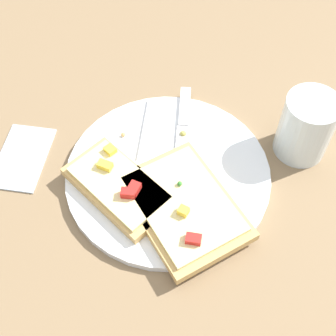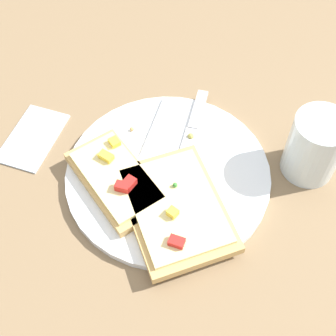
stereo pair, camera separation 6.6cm
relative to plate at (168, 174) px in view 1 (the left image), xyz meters
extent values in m
plane|color=#7F6647|center=(0.00, 0.00, -0.01)|extent=(4.00, 4.00, 0.00)
cylinder|color=white|center=(0.00, 0.00, 0.00)|extent=(0.29, 0.29, 0.01)
cube|color=silver|center=(0.07, 0.04, 0.01)|extent=(0.12, 0.02, 0.01)
cube|color=silver|center=(-0.02, 0.04, 0.01)|extent=(0.05, 0.03, 0.01)
cube|color=silver|center=(-0.05, 0.05, 0.01)|extent=(0.03, 0.01, 0.00)
cube|color=silver|center=(-0.05, 0.04, 0.01)|extent=(0.03, 0.01, 0.00)
cube|color=silver|center=(-0.05, 0.03, 0.01)|extent=(0.03, 0.01, 0.00)
cube|color=silver|center=(-0.05, 0.03, 0.01)|extent=(0.03, 0.01, 0.00)
cube|color=silver|center=(0.13, -0.01, 0.01)|extent=(0.08, 0.02, 0.01)
cube|color=silver|center=(0.02, -0.02, 0.01)|extent=(0.13, 0.03, 0.00)
cube|color=tan|center=(-0.06, -0.03, 0.01)|extent=(0.21, 0.21, 0.01)
cube|color=beige|center=(-0.06, -0.03, 0.02)|extent=(0.19, 0.18, 0.01)
cube|color=yellow|center=(-0.07, -0.03, 0.03)|extent=(0.02, 0.02, 0.01)
sphere|color=#388433|center=(-0.03, -0.02, 0.03)|extent=(0.01, 0.01, 0.01)
cube|color=red|center=(-0.11, -0.05, 0.03)|extent=(0.01, 0.02, 0.01)
cube|color=tan|center=(-0.04, 0.06, 0.01)|extent=(0.16, 0.17, 0.01)
cube|color=beige|center=(-0.04, 0.06, 0.02)|extent=(0.14, 0.15, 0.01)
cube|color=red|center=(-0.06, 0.04, 0.03)|extent=(0.01, 0.02, 0.01)
cube|color=red|center=(-0.05, 0.04, 0.03)|extent=(0.02, 0.02, 0.01)
cube|color=yellow|center=(0.01, 0.08, 0.03)|extent=(0.02, 0.02, 0.01)
cube|color=yellow|center=(-0.02, 0.09, 0.03)|extent=(0.02, 0.02, 0.01)
sphere|color=tan|center=(0.03, 0.00, 0.01)|extent=(0.01, 0.01, 0.01)
sphere|color=tan|center=(0.05, 0.08, 0.01)|extent=(0.01, 0.01, 0.01)
sphere|color=tan|center=(0.07, -0.01, 0.01)|extent=(0.01, 0.01, 0.01)
cylinder|color=silver|center=(0.08, -0.19, 0.04)|extent=(0.08, 0.08, 0.10)
cube|color=silver|center=(0.00, 0.22, 0.00)|extent=(0.12, 0.07, 0.01)
camera|label=1|loc=(-0.37, -0.06, 0.56)|focal=50.00mm
camera|label=2|loc=(-0.36, -0.12, 0.56)|focal=50.00mm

